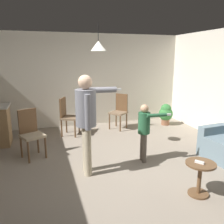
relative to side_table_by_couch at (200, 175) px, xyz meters
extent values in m
plane|color=gray|center=(-1.08, 1.09, -0.33)|extent=(7.68, 7.68, 0.00)
cube|color=silver|center=(-1.08, 4.29, 1.02)|extent=(6.40, 0.10, 2.70)
cube|color=slate|center=(1.35, 1.25, -0.01)|extent=(0.86, 0.25, 0.63)
cylinder|color=brown|center=(1.03, 1.21, -0.30)|extent=(0.05, 0.05, 0.06)
cylinder|color=brown|center=(0.00, 0.00, 0.18)|extent=(0.44, 0.44, 0.03)
cylinder|color=brown|center=(0.00, 0.00, -0.08)|extent=(0.06, 0.06, 0.49)
cylinder|color=brown|center=(0.00, 0.00, -0.31)|extent=(0.31, 0.31, 0.03)
cylinder|color=tan|center=(-1.47, 1.26, 0.12)|extent=(0.13, 0.13, 0.88)
cylinder|color=tan|center=(-1.47, 1.08, 0.12)|extent=(0.13, 0.13, 0.88)
cylinder|color=slate|center=(-1.47, 1.17, 0.87)|extent=(0.35, 0.35, 0.63)
sphere|color=#D8AD8C|center=(-1.47, 1.17, 1.30)|extent=(0.24, 0.24, 0.24)
cylinder|color=slate|center=(-1.17, 1.36, 1.13)|extent=(0.59, 0.12, 0.10)
cube|color=white|center=(-0.85, 1.35, 1.13)|extent=(0.13, 0.04, 0.04)
cylinder|color=slate|center=(-1.48, 0.97, 0.84)|extent=(0.10, 0.10, 0.59)
cylinder|color=#60564C|center=(-0.31, 1.39, -0.03)|extent=(0.09, 0.09, 0.58)
cylinder|color=#60564C|center=(-0.31, 1.27, -0.03)|extent=(0.09, 0.09, 0.58)
cylinder|color=#265938|center=(-0.31, 1.33, 0.46)|extent=(0.23, 0.23, 0.41)
sphere|color=tan|center=(-0.31, 1.33, 0.75)|extent=(0.16, 0.16, 0.16)
cylinder|color=#265938|center=(-0.30, 1.46, 0.44)|extent=(0.07, 0.07, 0.39)
cylinder|color=#265938|center=(-0.12, 1.18, 0.64)|extent=(0.39, 0.09, 0.07)
cube|color=white|center=(0.10, 1.17, 0.64)|extent=(0.13, 0.04, 0.04)
cylinder|color=brown|center=(-1.56, 3.62, -0.10)|extent=(0.04, 0.04, 0.45)
cylinder|color=brown|center=(-1.72, 3.30, -0.10)|extent=(0.04, 0.04, 0.45)
cylinder|color=brown|center=(-1.24, 3.46, -0.10)|extent=(0.04, 0.04, 0.45)
cylinder|color=brown|center=(-1.40, 3.14, -0.10)|extent=(0.04, 0.04, 0.45)
cube|color=#7F664C|center=(-1.48, 3.38, 0.15)|extent=(0.56, 0.56, 0.05)
cube|color=brown|center=(-1.65, 3.46, 0.42)|extent=(0.20, 0.36, 0.50)
cylinder|color=brown|center=(0.16, 3.51, -0.10)|extent=(0.04, 0.04, 0.45)
cylinder|color=brown|center=(-0.07, 3.78, -0.10)|extent=(0.04, 0.04, 0.45)
cylinder|color=brown|center=(-0.12, 3.28, -0.10)|extent=(0.04, 0.04, 0.45)
cylinder|color=brown|center=(-0.35, 3.55, -0.10)|extent=(0.04, 0.04, 0.45)
cube|color=#7F664C|center=(-0.10, 3.53, 0.15)|extent=(0.59, 0.59, 0.05)
cube|color=brown|center=(0.05, 3.65, 0.42)|extent=(0.27, 0.32, 0.50)
cylinder|color=brown|center=(-2.31, 2.37, -0.10)|extent=(0.04, 0.04, 0.45)
cylinder|color=brown|center=(-2.64, 2.22, -0.10)|extent=(0.04, 0.04, 0.45)
cylinder|color=brown|center=(-2.16, 2.05, -0.10)|extent=(0.04, 0.04, 0.45)
cylinder|color=brown|center=(-2.49, 1.90, -0.10)|extent=(0.04, 0.04, 0.45)
cube|color=tan|center=(-2.40, 2.13, 0.15)|extent=(0.56, 0.56, 0.05)
cube|color=brown|center=(-2.48, 2.31, 0.42)|extent=(0.36, 0.19, 0.50)
cylinder|color=brown|center=(1.42, 3.50, -0.23)|extent=(0.25, 0.25, 0.19)
sphere|color=#387F3D|center=(1.42, 3.50, 0.02)|extent=(0.42, 0.42, 0.42)
sphere|color=#387F3D|center=(1.42, 3.50, 0.16)|extent=(0.32, 0.32, 0.32)
cube|color=white|center=(-0.03, -0.01, 0.21)|extent=(0.11, 0.13, 0.04)
cone|color=silver|center=(-1.00, 2.11, 1.92)|extent=(0.32, 0.32, 0.20)
cylinder|color=black|center=(-1.00, 2.11, 2.19)|extent=(0.01, 0.01, 0.36)
camera|label=1|loc=(-2.19, -2.66, 1.71)|focal=37.73mm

